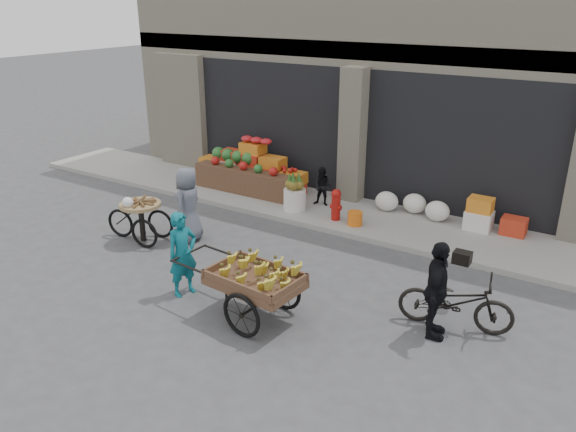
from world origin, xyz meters
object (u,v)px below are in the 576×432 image
Objects in this scene: bicycle at (456,301)px; cyclist at (436,291)px; tricycle_cart at (141,215)px; seated_person at (323,187)px; fire_hydrant at (336,203)px; orange_bucket at (355,218)px; vendor_woman at (183,254)px; vendor_grey at (188,205)px; banana_cart at (252,276)px; pineapple_bin at (295,199)px.

bicycle is 0.55m from cyclist.
tricycle_cart reaches higher than bicycle.
seated_person is 5.39m from bicycle.
fire_hydrant reaches higher than orange_bucket.
cyclist is at bearing -60.09° from vendor_woman.
vendor_woman is 2.29m from vendor_grey.
vendor_grey is at bearing 69.68° from cyclist.
orange_bucket is at bearing 121.31° from vendor_grey.
banana_cart is 3.91m from tricycle_cart.
tricycle_cart reaches higher than pineapple_bin.
seated_person is at bearing 38.69° from bicycle.
fire_hydrant is 4.23m from banana_cart.
bicycle is at bearing -48.93° from seated_person.
cyclist reaches higher than orange_bucket.
vendor_grey is at bearing 24.48° from tricycle_cart.
vendor_woman is 2.57m from tricycle_cart.
vendor_grey is at bearing -132.48° from fire_hydrant.
banana_cart is (0.22, -4.11, 0.46)m from orange_bucket.
pineapple_bin is 1.62× the size of orange_bucket.
vendor_grey is at bearing -113.89° from pineapple_bin.
vendor_woman is at bearing -99.92° from fire_hydrant.
tricycle_cart is at bearing -132.52° from seated_person.
orange_bucket is at bearing -3.58° from pineapple_bin.
banana_cart is at bearing -83.54° from seated_person.
fire_hydrant is (1.10, -0.05, 0.13)m from pineapple_bin.
banana_cart is 1.45m from vendor_woman.
orange_bucket is at bearing 97.90° from banana_cart.
seated_person reaches higher than pineapple_bin.
tricycle_cart is at bearing 79.35° from bicycle.
vendor_woman is 0.97× the size of cyclist.
fire_hydrant reaches higher than pineapple_bin.
orange_bucket is at bearing -5.71° from fire_hydrant.
orange_bucket is 4.53m from tricycle_cart.
fire_hydrant is 0.41× the size of bicycle.
fire_hydrant is 4.55m from cyclist.
orange_bucket is 3.58m from vendor_grey.
seated_person is (-0.70, 0.65, 0.08)m from fire_hydrant.
orange_bucket is 0.13× the size of banana_cart.
cyclist is (2.79, -3.09, 0.50)m from orange_bucket.
pineapple_bin is 0.75m from seated_person.
vendor_grey reaches higher than bicycle.
seated_person is at bearing 56.31° from pineapple_bin.
vendor_woman is at bearing -175.84° from banana_cart.
vendor_grey is 1.03× the size of cyclist.
seated_person is at bearing 149.74° from orange_bucket.
cyclist is (3.99, -3.79, 0.18)m from seated_person.
orange_bucket is (0.50, -0.05, -0.23)m from fire_hydrant.
vendor_grey reaches higher than tricycle_cart.
seated_person reaches higher than orange_bucket.
cyclist is at bearing -53.49° from seated_person.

